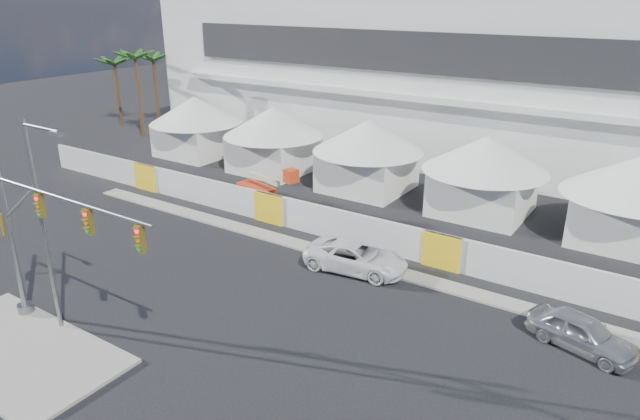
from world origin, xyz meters
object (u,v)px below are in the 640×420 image
Objects in this scene: streetlight_median at (44,215)px; boom_lift at (262,188)px; pickup_curb at (356,257)px; traffic_mast at (36,240)px; sedan_silver at (582,332)px.

streetlight_median reaches higher than boom_lift.
traffic_mast reaches higher than pickup_curb.
pickup_curb reaches higher than sedan_silver.
pickup_curb is at bearing 55.69° from traffic_mast.
pickup_curb is (-11.72, 1.05, 0.01)m from sedan_silver.
sedan_silver is 24.17m from boom_lift.
traffic_mast is (-20.33, -11.57, 3.61)m from sedan_silver.
sedan_silver is 23.28m from streetlight_median.
traffic_mast is 1.38m from streetlight_median.
boom_lift is (-2.78, 18.64, -3.52)m from traffic_mast.
boom_lift reaches higher than sedan_silver.
traffic_mast is 19.18m from boom_lift.
sedan_silver is 0.70× the size of boom_lift.
streetlight_median reaches higher than traffic_mast.
boom_lift reaches higher than pickup_curb.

